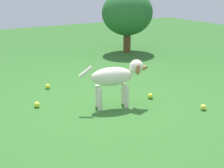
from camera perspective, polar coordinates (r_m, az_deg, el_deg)
The scene contains 7 objects.
ground at distance 3.56m, azimuth -0.51°, elevation -4.43°, with size 14.00×14.00×0.00m, color #2D6026.
dog at distance 3.49m, azimuth 0.74°, elevation 1.29°, with size 0.78×0.32×0.54m.
tennis_ball_0 at distance 3.86m, azimuth 7.08°, elevation -2.20°, with size 0.07×0.07×0.07m, color #C3D82D.
tennis_ball_1 at distance 3.67m, azimuth -13.60°, elevation -3.69°, with size 0.07×0.07×0.07m, color #D7E43F.
tennis_ball_2 at distance 4.27m, azimuth -11.70°, elevation -0.43°, with size 0.07×0.07×0.07m, color yellow.
tennis_ball_3 at distance 3.64m, azimuth 16.41°, elevation -4.11°, with size 0.07×0.07×0.07m, color #D6D940.
shrub_near at distance 6.32m, azimuth 2.84°, elevation 12.84°, with size 1.04×0.94×1.23m.
Camera 1 is at (1.68, 2.83, 1.37)m, focal length 49.88 mm.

